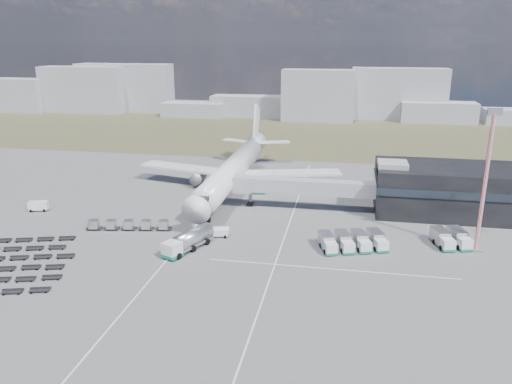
# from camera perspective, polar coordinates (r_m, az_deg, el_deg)

# --- Properties ---
(ground) EXTENTS (420.00, 420.00, 0.00)m
(ground) POSITION_cam_1_polar(r_m,az_deg,el_deg) (92.95, -6.92, -5.36)
(ground) COLOR #565659
(ground) RESTS_ON ground
(grass_strip) EXTENTS (420.00, 90.00, 0.01)m
(grass_strip) POSITION_cam_1_polar(r_m,az_deg,el_deg) (196.78, 2.68, 6.74)
(grass_strip) COLOR #443F29
(grass_strip) RESTS_ON ground
(lane_markings) EXTENTS (47.12, 110.00, 0.01)m
(lane_markings) POSITION_cam_1_polar(r_m,az_deg,el_deg) (93.34, -0.61, -5.12)
(lane_markings) COLOR silver
(lane_markings) RESTS_ON ground
(terminal) EXTENTS (30.40, 16.40, 11.00)m
(terminal) POSITION_cam_1_polar(r_m,az_deg,el_deg) (111.89, 21.07, 0.35)
(terminal) COLOR black
(terminal) RESTS_ON ground
(jet_bridge) EXTENTS (30.30, 3.80, 7.05)m
(jet_bridge) POSITION_cam_1_polar(r_m,az_deg,el_deg) (107.09, 4.42, 0.64)
(jet_bridge) COLOR #939399
(jet_bridge) RESTS_ON ground
(airliner) EXTENTS (51.59, 64.53, 17.62)m
(airliner) POSITION_cam_1_polar(r_m,az_deg,el_deg) (120.97, -2.45, 2.72)
(airliner) COLOR white
(airliner) RESTS_ON ground
(skyline) EXTENTS (317.44, 26.26, 23.47)m
(skyline) POSITION_cam_1_polar(r_m,az_deg,el_deg) (242.03, -4.20, 10.90)
(skyline) COLOR #989BA6
(skyline) RESTS_ON ground
(fuel_tanker) EXTENTS (6.86, 11.07, 3.52)m
(fuel_tanker) POSITION_cam_1_polar(r_m,az_deg,el_deg) (87.79, -7.74, -5.53)
(fuel_tanker) COLOR white
(fuel_tanker) RESTS_ON ground
(pushback_tug) EXTENTS (3.75, 2.38, 1.57)m
(pushback_tug) POSITION_cam_1_polar(r_m,az_deg,el_deg) (93.42, -4.21, -4.63)
(pushback_tug) COLOR white
(pushback_tug) RESTS_ON ground
(utility_van) EXTENTS (4.26, 2.80, 2.13)m
(utility_van) POSITION_cam_1_polar(r_m,az_deg,el_deg) (116.35, -23.60, -1.50)
(utility_van) COLOR white
(utility_van) RESTS_ON ground
(catering_truck) EXTENTS (3.92, 7.15, 3.11)m
(catering_truck) POSITION_cam_1_polar(r_m,az_deg,el_deg) (120.86, 0.38, 0.90)
(catering_truck) COLOR white
(catering_truck) RESTS_ON ground
(service_trucks_near) EXTENTS (12.45, 9.27, 2.47)m
(service_trucks_near) POSITION_cam_1_polar(r_m,az_deg,el_deg) (89.45, 10.97, -5.55)
(service_trucks_near) COLOR white
(service_trucks_near) RESTS_ON ground
(service_trucks_far) EXTENTS (6.76, 7.50, 2.56)m
(service_trucks_far) POSITION_cam_1_polar(r_m,az_deg,el_deg) (95.37, 21.37, -4.97)
(service_trucks_far) COLOR white
(service_trucks_far) RESTS_ON ground
(uld_row) EXTENTS (16.29, 4.39, 1.78)m
(uld_row) POSITION_cam_1_polar(r_m,az_deg,el_deg) (99.22, -14.33, -3.64)
(uld_row) COLOR black
(uld_row) RESTS_ON ground
(floodlight_mast) EXTENTS (2.34, 1.91, 24.71)m
(floodlight_mast) POSITION_cam_1_polar(r_m,az_deg,el_deg) (91.81, 24.70, 1.05)
(floodlight_mast) COLOR red
(floodlight_mast) RESTS_ON ground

